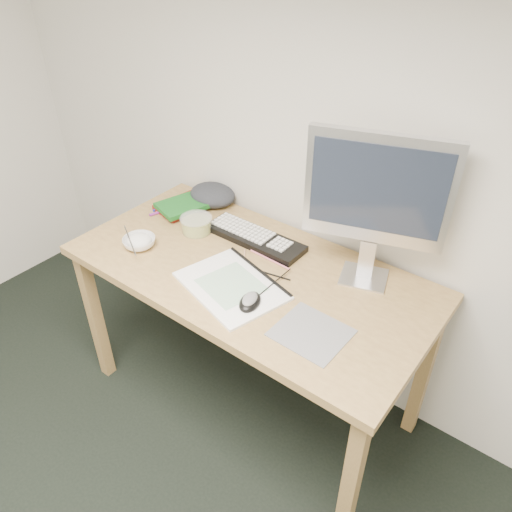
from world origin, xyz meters
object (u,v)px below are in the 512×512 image
Objects in this scene: desk at (249,286)px; monitor at (377,194)px; sketchpad at (231,286)px; keyboard at (255,238)px; rice_bowl at (139,243)px.

desk is 0.61m from monitor.
monitor reaches higher than desk.
sketchpad is 0.88× the size of keyboard.
desk is 3.23× the size of keyboard.
keyboard is 0.47m from rice_bowl.
rice_bowl is at bearing -161.14° from sketchpad.
monitor is (0.35, 0.34, 0.35)m from sketchpad.
monitor is at bearing 24.42° from rice_bowl.
keyboard is at bearing 120.99° from desk.
sketchpad reaches higher than desk.
sketchpad is 2.92× the size of rice_bowl.
monitor is (0.37, 0.22, 0.43)m from desk.
desk is 0.48m from rice_bowl.
desk is 3.67× the size of sketchpad.
desk is at bearing -167.79° from monitor.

